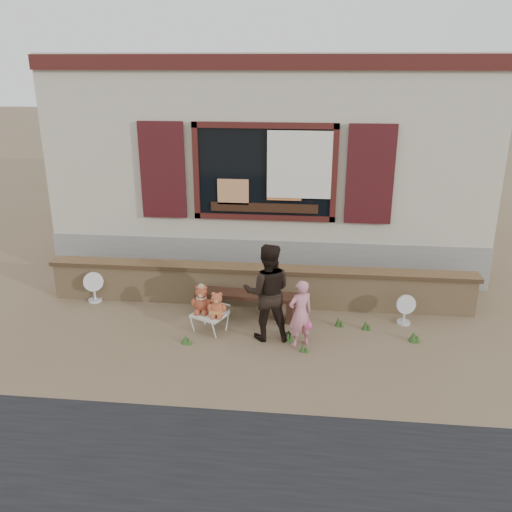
# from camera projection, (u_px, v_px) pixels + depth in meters

# --- Properties ---
(ground) EXTENTS (80.00, 80.00, 0.00)m
(ground) POSITION_uv_depth(u_px,v_px,m) (252.00, 331.00, 8.23)
(ground) COLOR brown
(ground) RESTS_ON ground
(shopfront) EXTENTS (8.04, 5.13, 4.00)m
(shopfront) POSITION_uv_depth(u_px,v_px,m) (275.00, 152.00, 11.74)
(shopfront) COLOR #B0A88E
(shopfront) RESTS_ON ground
(brick_wall) EXTENTS (7.10, 0.36, 0.67)m
(brick_wall) POSITION_uv_depth(u_px,v_px,m) (259.00, 285.00, 9.05)
(brick_wall) COLOR tan
(brick_wall) RESTS_ON ground
(bench) EXTENTS (1.63, 0.47, 0.41)m
(bench) POSITION_uv_depth(u_px,v_px,m) (247.00, 299.00, 8.59)
(bench) COLOR black
(bench) RESTS_ON ground
(folding_chair) EXTENTS (0.60, 0.57, 0.29)m
(folding_chair) POSITION_uv_depth(u_px,v_px,m) (210.00, 315.00, 8.16)
(folding_chair) COLOR beige
(folding_chair) RESTS_ON ground
(teddy_bear_left) EXTENTS (0.40, 0.38, 0.43)m
(teddy_bear_left) POSITION_uv_depth(u_px,v_px,m) (202.00, 298.00, 8.14)
(teddy_bear_left) COLOR brown
(teddy_bear_left) RESTS_ON folding_chair
(teddy_bear_right) EXTENTS (0.36, 0.34, 0.39)m
(teddy_bear_right) POSITION_uv_depth(u_px,v_px,m) (217.00, 304.00, 8.01)
(teddy_bear_right) COLOR #9B492B
(teddy_bear_right) RESTS_ON folding_chair
(child) EXTENTS (0.44, 0.39, 1.01)m
(child) POSITION_uv_depth(u_px,v_px,m) (300.00, 313.00, 7.66)
(child) COLOR pink
(child) RESTS_ON ground
(adult) EXTENTS (0.76, 0.62, 1.46)m
(adult) POSITION_uv_depth(u_px,v_px,m) (268.00, 292.00, 7.80)
(adult) COLOR black
(adult) RESTS_ON ground
(fan_left) EXTENTS (0.35, 0.23, 0.54)m
(fan_left) POSITION_uv_depth(u_px,v_px,m) (94.00, 286.00, 9.16)
(fan_left) COLOR silver
(fan_left) RESTS_ON ground
(fan_right) EXTENTS (0.32, 0.21, 0.49)m
(fan_right) POSITION_uv_depth(u_px,v_px,m) (405.00, 309.00, 8.39)
(fan_right) COLOR silver
(fan_right) RESTS_ON ground
(grass_tufts) EXTENTS (3.46, 0.94, 0.15)m
(grass_tufts) POSITION_uv_depth(u_px,v_px,m) (315.00, 335.00, 7.98)
(grass_tufts) COLOR #2F4E1F
(grass_tufts) RESTS_ON ground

